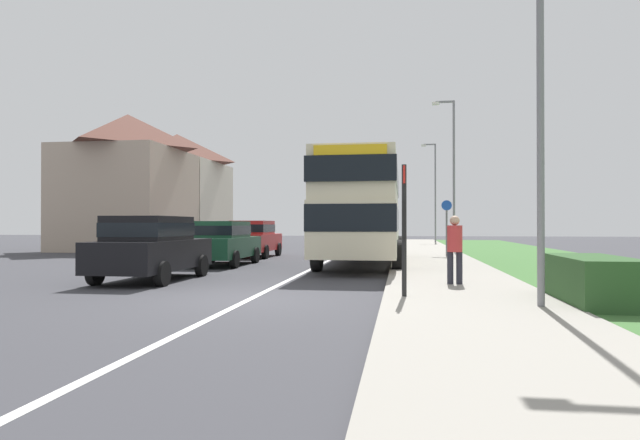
{
  "coord_description": "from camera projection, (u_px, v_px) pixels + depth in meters",
  "views": [
    {
      "loc": [
        2.95,
        -10.45,
        1.47
      ],
      "look_at": [
        0.63,
        5.07,
        1.6
      ],
      "focal_mm": 30.63,
      "sensor_mm": 36.0,
      "label": 1
    }
  ],
  "objects": [
    {
      "name": "ground_plane",
      "position": [
        251.0,
        299.0,
        10.76
      ],
      "size": [
        120.0,
        120.0,
        0.0
      ],
      "primitive_type": "plane",
      "color": "#38383D"
    },
    {
      "name": "lane_marking_centre",
      "position": [
        315.0,
        267.0,
        18.67
      ],
      "size": [
        0.14,
        60.0,
        0.01
      ],
      "primitive_type": "cube",
      "color": "silver",
      "rests_on": "ground_plane"
    },
    {
      "name": "pavement_near_side",
      "position": [
        444.0,
        272.0,
        16.07
      ],
      "size": [
        3.2,
        68.0,
        0.12
      ],
      "primitive_type": "cube",
      "color": "gray",
      "rests_on": "ground_plane"
    },
    {
      "name": "grass_verge_seaward",
      "position": [
        600.0,
        275.0,
        15.43
      ],
      "size": [
        6.0,
        68.0,
        0.08
      ],
      "primitive_type": "cube",
      "color": "#3D6B33",
      "rests_on": "ground_plane"
    },
    {
      "name": "roadside_hedge",
      "position": [
        593.0,
        282.0,
        9.62
      ],
      "size": [
        1.1,
        2.61,
        0.9
      ],
      "primitive_type": "cube",
      "color": "#2D5128",
      "rests_on": "ground_plane"
    },
    {
      "name": "double_decker_bus",
      "position": [
        363.0,
        206.0,
        19.66
      ],
      "size": [
        2.8,
        9.97,
        3.7
      ],
      "color": "beige",
      "rests_on": "ground_plane"
    },
    {
      "name": "parked_car_black",
      "position": [
        151.0,
        245.0,
        14.24
      ],
      "size": [
        1.91,
        4.14,
        1.68
      ],
      "color": "black",
      "rests_on": "ground_plane"
    },
    {
      "name": "parked_car_dark_green",
      "position": [
        221.0,
        241.0,
        19.6
      ],
      "size": [
        1.95,
        4.2,
        1.59
      ],
      "color": "#19472D",
      "rests_on": "ground_plane"
    },
    {
      "name": "parked_car_red",
      "position": [
        253.0,
        237.0,
        24.58
      ],
      "size": [
        1.89,
        3.97,
        1.64
      ],
      "color": "#B21E1E",
      "rests_on": "ground_plane"
    },
    {
      "name": "pedestrian_at_stop",
      "position": [
        455.0,
        246.0,
        12.36
      ],
      "size": [
        0.34,
        0.34,
        1.67
      ],
      "color": "#23232D",
      "rests_on": "ground_plane"
    },
    {
      "name": "bus_stop_sign",
      "position": [
        404.0,
        221.0,
        10.27
      ],
      "size": [
        0.09,
        0.52,
        2.6
      ],
      "color": "black",
      "rests_on": "ground_plane"
    },
    {
      "name": "cycle_route_sign",
      "position": [
        447.0,
        226.0,
        23.53
      ],
      "size": [
        0.44,
        0.08,
        2.52
      ],
      "color": "slate",
      "rests_on": "ground_plane"
    },
    {
      "name": "street_lamp_near",
      "position": [
        534.0,
        64.0,
        9.05
      ],
      "size": [
        1.14,
        0.2,
        7.17
      ],
      "color": "slate",
      "rests_on": "ground_plane"
    },
    {
      "name": "street_lamp_mid",
      "position": [
        452.0,
        166.0,
        27.7
      ],
      "size": [
        1.14,
        0.2,
        7.78
      ],
      "color": "slate",
      "rests_on": "ground_plane"
    },
    {
      "name": "street_lamp_far",
      "position": [
        434.0,
        186.0,
        42.34
      ],
      "size": [
        1.14,
        0.2,
        7.76
      ],
      "color": "slate",
      "rests_on": "ground_plane"
    },
    {
      "name": "house_terrace_far_side",
      "position": [
        155.0,
        186.0,
        34.99
      ],
      "size": [
        6.06,
        13.83,
        7.86
      ],
      "color": "tan",
      "rests_on": "ground_plane"
    }
  ]
}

